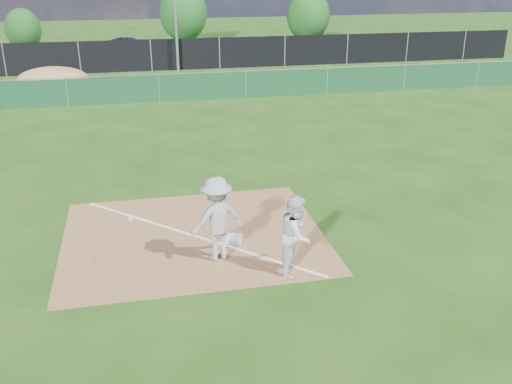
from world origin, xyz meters
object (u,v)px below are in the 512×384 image
tree_left (23,29)px  car_mid (134,50)px  car_left (31,52)px  first_base (233,239)px  runner (296,235)px  tree_mid (183,13)px  tree_right (308,16)px  play_at_first (217,219)px  car_right (222,47)px

tree_left → car_mid: bearing=-39.7°
car_mid → car_left: bearing=71.9°
first_base → runner: size_ratio=0.24×
first_base → tree_left: size_ratio=0.14×
car_left → tree_mid: (10.22, 7.55, 1.52)m
runner → tree_mid: size_ratio=0.40×
car_left → tree_right: 20.46m
tree_left → play_at_first: bearing=-75.0°
car_right → tree_mid: 7.68m
car_right → runner: bearing=177.9°
play_at_first → car_left: play_at_first is taller
first_base → tree_right: (11.57, 32.19, 1.94)m
car_right → tree_left: (-13.25, 5.46, 0.88)m
first_base → tree_mid: size_ratio=0.10×
car_right → tree_mid: size_ratio=0.99×
play_at_first → car_mid: (-1.33, 26.79, -0.22)m
runner → tree_left: (-10.32, 33.89, 0.65)m
play_at_first → car_left: bearing=105.5°
car_mid → tree_right: 14.76m
runner → car_mid: (-2.82, 27.67, -0.12)m
tree_mid → tree_right: tree_mid is taller
tree_right → car_right: bearing=-144.7°
car_mid → tree_mid: size_ratio=1.02×
car_right → tree_left: 14.36m
play_at_first → first_base: bearing=58.6°
tree_right → car_left: bearing=-163.9°
play_at_first → tree_mid: tree_mid is taller
tree_left → tree_right: (20.85, -0.07, 0.50)m
play_at_first → tree_mid: bearing=85.7°
tree_left → tree_right: 20.86m
first_base → car_left: bearing=106.9°
runner → tree_left: 35.44m
tree_right → first_base: bearing=-109.8°
tree_mid → tree_right: bearing=-11.5°
car_mid → car_right: car_mid is taller
first_base → play_at_first: size_ratio=0.17×
play_at_first → tree_left: tree_left is taller
play_at_first → car_mid: 26.82m
tree_left → tree_right: tree_right is taller
runner → car_right: (2.93, 28.44, -0.22)m
first_base → car_right: car_right is taller
tree_left → first_base: bearing=-73.9°
play_at_first → runner: (1.49, -0.88, -0.10)m
car_left → tree_right: tree_right is taller
play_at_first → car_left: (-7.60, 27.30, -0.25)m
car_left → car_mid: (6.27, -0.51, 0.04)m
car_mid → car_right: 5.80m
runner → tree_left: size_ratio=0.58×
car_right → tree_left: size_ratio=1.46×
runner → car_mid: 27.82m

